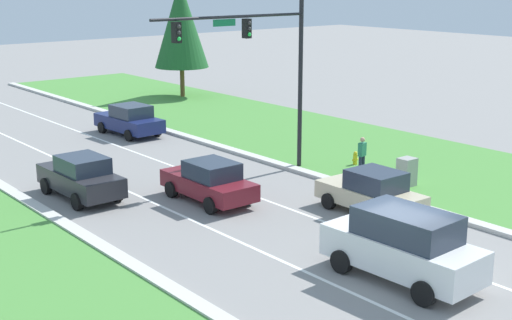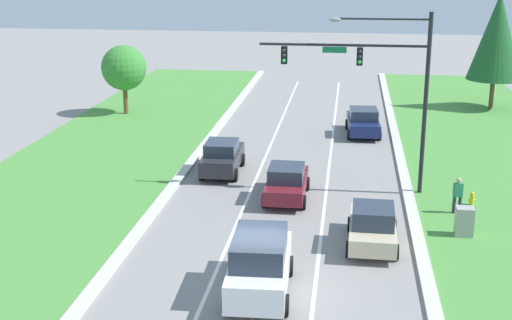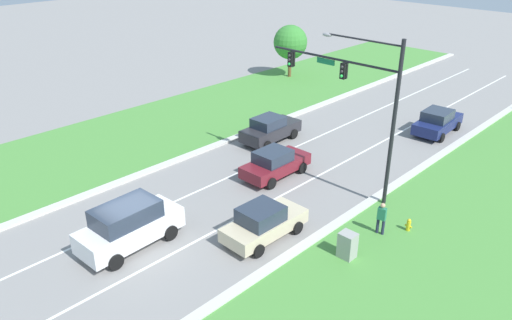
{
  "view_description": "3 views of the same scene",
  "coord_description": "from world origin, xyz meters",
  "px_view_note": "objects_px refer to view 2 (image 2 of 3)",
  "views": [
    {
      "loc": [
        -15.46,
        -12.41,
        8.56
      ],
      "look_at": [
        0.43,
        7.01,
        2.08
      ],
      "focal_mm": 50.0,
      "sensor_mm": 36.0,
      "label": 1
    },
    {
      "loc": [
        2.71,
        -21.82,
        11.08
      ],
      "look_at": [
        -1.31,
        8.49,
        2.09
      ],
      "focal_mm": 50.0,
      "sensor_mm": 36.0,
      "label": 2
    },
    {
      "loc": [
        17.01,
        -9.78,
        13.1
      ],
      "look_at": [
        0.53,
        7.27,
        1.9
      ],
      "focal_mm": 35.0,
      "sensor_mm": 36.0,
      "label": 3
    }
  ],
  "objects_px": {
    "charcoal_sedan": "(222,157)",
    "white_suv": "(260,264)",
    "conifer_near_right_tree": "(497,36)",
    "champagne_sedan": "(373,226)",
    "navy_sedan": "(363,122)",
    "utility_cabinet": "(464,222)",
    "burgundy_sedan": "(287,182)",
    "oak_near_left_tree": "(124,68)",
    "pedestrian": "(458,194)",
    "fire_hydrant": "(472,199)",
    "traffic_signal_mast": "(380,75)"
  },
  "relations": [
    {
      "from": "navy_sedan",
      "to": "pedestrian",
      "type": "bearing_deg",
      "value": -77.27
    },
    {
      "from": "conifer_near_right_tree",
      "to": "champagne_sedan",
      "type": "bearing_deg",
      "value": -109.12
    },
    {
      "from": "champagne_sedan",
      "to": "pedestrian",
      "type": "xyz_separation_m",
      "value": [
        3.75,
        3.93,
        0.12
      ]
    },
    {
      "from": "burgundy_sedan",
      "to": "utility_cabinet",
      "type": "height_order",
      "value": "burgundy_sedan"
    },
    {
      "from": "navy_sedan",
      "to": "oak_near_left_tree",
      "type": "xyz_separation_m",
      "value": [
        -16.48,
        3.6,
        2.46
      ]
    },
    {
      "from": "conifer_near_right_tree",
      "to": "pedestrian",
      "type": "bearing_deg",
      "value": -103.53
    },
    {
      "from": "utility_cabinet",
      "to": "burgundy_sedan",
      "type": "bearing_deg",
      "value": 154.01
    },
    {
      "from": "champagne_sedan",
      "to": "oak_near_left_tree",
      "type": "height_order",
      "value": "oak_near_left_tree"
    },
    {
      "from": "white_suv",
      "to": "oak_near_left_tree",
      "type": "height_order",
      "value": "oak_near_left_tree"
    },
    {
      "from": "traffic_signal_mast",
      "to": "fire_hydrant",
      "type": "height_order",
      "value": "traffic_signal_mast"
    },
    {
      "from": "charcoal_sedan",
      "to": "white_suv",
      "type": "xyz_separation_m",
      "value": [
        3.63,
        -13.2,
        0.22
      ]
    },
    {
      "from": "white_suv",
      "to": "pedestrian",
      "type": "bearing_deg",
      "value": 46.24
    },
    {
      "from": "champagne_sedan",
      "to": "fire_hydrant",
      "type": "bearing_deg",
      "value": 49.06
    },
    {
      "from": "conifer_near_right_tree",
      "to": "white_suv",
      "type": "bearing_deg",
      "value": -112.73
    },
    {
      "from": "champagne_sedan",
      "to": "fire_hydrant",
      "type": "height_order",
      "value": "champagne_sedan"
    },
    {
      "from": "burgundy_sedan",
      "to": "oak_near_left_tree",
      "type": "bearing_deg",
      "value": 128.17
    },
    {
      "from": "oak_near_left_tree",
      "to": "pedestrian",
      "type": "bearing_deg",
      "value": -40.41
    },
    {
      "from": "pedestrian",
      "to": "conifer_near_right_tree",
      "type": "distance_m",
      "value": 23.54
    },
    {
      "from": "champagne_sedan",
      "to": "white_suv",
      "type": "relative_size",
      "value": 0.87
    },
    {
      "from": "pedestrian",
      "to": "fire_hydrant",
      "type": "bearing_deg",
      "value": -136.84
    },
    {
      "from": "traffic_signal_mast",
      "to": "utility_cabinet",
      "type": "distance_m",
      "value": 7.98
    },
    {
      "from": "utility_cabinet",
      "to": "fire_hydrant",
      "type": "relative_size",
      "value": 1.8
    },
    {
      "from": "pedestrian",
      "to": "fire_hydrant",
      "type": "relative_size",
      "value": 2.41
    },
    {
      "from": "utility_cabinet",
      "to": "pedestrian",
      "type": "bearing_deg",
      "value": 88.4
    },
    {
      "from": "white_suv",
      "to": "pedestrian",
      "type": "relative_size",
      "value": 2.84
    },
    {
      "from": "oak_near_left_tree",
      "to": "charcoal_sedan",
      "type": "bearing_deg",
      "value": -54.17
    },
    {
      "from": "utility_cabinet",
      "to": "pedestrian",
      "type": "height_order",
      "value": "pedestrian"
    },
    {
      "from": "charcoal_sedan",
      "to": "utility_cabinet",
      "type": "height_order",
      "value": "charcoal_sedan"
    },
    {
      "from": "traffic_signal_mast",
      "to": "champagne_sedan",
      "type": "relative_size",
      "value": 2.02
    },
    {
      "from": "champagne_sedan",
      "to": "utility_cabinet",
      "type": "bearing_deg",
      "value": 21.19
    },
    {
      "from": "burgundy_sedan",
      "to": "navy_sedan",
      "type": "bearing_deg",
      "value": 73.86
    },
    {
      "from": "burgundy_sedan",
      "to": "champagne_sedan",
      "type": "xyz_separation_m",
      "value": [
        3.81,
        -5.0,
        -0.0
      ]
    },
    {
      "from": "burgundy_sedan",
      "to": "charcoal_sedan",
      "type": "distance_m",
      "value": 5.13
    },
    {
      "from": "burgundy_sedan",
      "to": "pedestrian",
      "type": "distance_m",
      "value": 7.63
    },
    {
      "from": "traffic_signal_mast",
      "to": "champagne_sedan",
      "type": "height_order",
      "value": "traffic_signal_mast"
    },
    {
      "from": "fire_hydrant",
      "to": "burgundy_sedan",
      "type": "bearing_deg",
      "value": -179.44
    },
    {
      "from": "navy_sedan",
      "to": "conifer_near_right_tree",
      "type": "bearing_deg",
      "value": 40.1
    },
    {
      "from": "white_suv",
      "to": "utility_cabinet",
      "type": "bearing_deg",
      "value": 36.28
    },
    {
      "from": "burgundy_sedan",
      "to": "pedestrian",
      "type": "xyz_separation_m",
      "value": [
        7.55,
        -1.07,
        0.12
      ]
    },
    {
      "from": "oak_near_left_tree",
      "to": "conifer_near_right_tree",
      "type": "bearing_deg",
      "value": 11.28
    },
    {
      "from": "charcoal_sedan",
      "to": "conifer_near_right_tree",
      "type": "height_order",
      "value": "conifer_near_right_tree"
    },
    {
      "from": "pedestrian",
      "to": "conifer_near_right_tree",
      "type": "bearing_deg",
      "value": -114.79
    },
    {
      "from": "oak_near_left_tree",
      "to": "traffic_signal_mast",
      "type": "bearing_deg",
      "value": -41.09
    },
    {
      "from": "pedestrian",
      "to": "utility_cabinet",
      "type": "bearing_deg",
      "value": 77.14
    },
    {
      "from": "navy_sedan",
      "to": "burgundy_sedan",
      "type": "bearing_deg",
      "value": -109.19
    },
    {
      "from": "charcoal_sedan",
      "to": "white_suv",
      "type": "height_order",
      "value": "white_suv"
    },
    {
      "from": "burgundy_sedan",
      "to": "white_suv",
      "type": "distance_m",
      "value": 9.61
    },
    {
      "from": "white_suv",
      "to": "conifer_near_right_tree",
      "type": "distance_m",
      "value": 33.9
    },
    {
      "from": "navy_sedan",
      "to": "champagne_sedan",
      "type": "height_order",
      "value": "navy_sedan"
    },
    {
      "from": "charcoal_sedan",
      "to": "oak_near_left_tree",
      "type": "bearing_deg",
      "value": 124.8
    }
  ]
}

